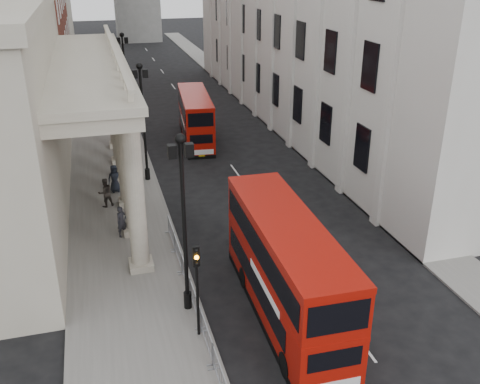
{
  "coord_description": "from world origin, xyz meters",
  "views": [
    {
      "loc": [
        -3.73,
        -16.18,
        14.86
      ],
      "look_at": [
        3.28,
        9.06,
        3.29
      ],
      "focal_mm": 40.0,
      "sensor_mm": 36.0,
      "label": 1
    }
  ],
  "objects_px": {
    "lamp_post_north": "(125,71)",
    "lamp_post_mid": "(143,115)",
    "pedestrian_a": "(122,221)",
    "pedestrian_c": "(115,179)",
    "bus_far": "(195,117)",
    "pedestrian_b": "(105,193)",
    "lamp_post_south": "(184,213)",
    "bus_near": "(286,267)",
    "traffic_light": "(197,275)"
  },
  "relations": [
    {
      "from": "traffic_light",
      "to": "pedestrian_b",
      "type": "xyz_separation_m",
      "value": [
        -3.19,
        14.12,
        -2.02
      ]
    },
    {
      "from": "bus_near",
      "to": "lamp_post_south",
      "type": "bearing_deg",
      "value": 161.9
    },
    {
      "from": "pedestrian_c",
      "to": "lamp_post_mid",
      "type": "bearing_deg",
      "value": 24.98
    },
    {
      "from": "lamp_post_north",
      "to": "pedestrian_b",
      "type": "bearing_deg",
      "value": -98.82
    },
    {
      "from": "pedestrian_a",
      "to": "bus_far",
      "type": "bearing_deg",
      "value": 30.35
    },
    {
      "from": "lamp_post_mid",
      "to": "pedestrian_a",
      "type": "height_order",
      "value": "lamp_post_mid"
    },
    {
      "from": "bus_near",
      "to": "traffic_light",
      "type": "bearing_deg",
      "value": -170.83
    },
    {
      "from": "lamp_post_south",
      "to": "bus_near",
      "type": "xyz_separation_m",
      "value": [
        4.15,
        -1.45,
        -2.46
      ]
    },
    {
      "from": "lamp_post_north",
      "to": "pedestrian_a",
      "type": "distance_m",
      "value": 24.66
    },
    {
      "from": "lamp_post_north",
      "to": "pedestrian_b",
      "type": "xyz_separation_m",
      "value": [
        -3.09,
        -19.9,
        -3.83
      ]
    },
    {
      "from": "lamp_post_south",
      "to": "bus_far",
      "type": "relative_size",
      "value": 0.85
    },
    {
      "from": "bus_far",
      "to": "pedestrian_a",
      "type": "relative_size",
      "value": 5.28
    },
    {
      "from": "lamp_post_mid",
      "to": "pedestrian_b",
      "type": "relative_size",
      "value": 4.33
    },
    {
      "from": "traffic_light",
      "to": "bus_far",
      "type": "xyz_separation_m",
      "value": [
        5.06,
        26.09,
        -0.95
      ]
    },
    {
      "from": "bus_far",
      "to": "lamp_post_south",
      "type": "bearing_deg",
      "value": -96.35
    },
    {
      "from": "pedestrian_b",
      "to": "pedestrian_a",
      "type": "bearing_deg",
      "value": 78.46
    },
    {
      "from": "pedestrian_b",
      "to": "pedestrian_c",
      "type": "relative_size",
      "value": 1.0
    },
    {
      "from": "lamp_post_south",
      "to": "bus_near",
      "type": "relative_size",
      "value": 0.76
    },
    {
      "from": "lamp_post_mid",
      "to": "lamp_post_south",
      "type": "bearing_deg",
      "value": -90.0
    },
    {
      "from": "bus_near",
      "to": "pedestrian_a",
      "type": "height_order",
      "value": "bus_near"
    },
    {
      "from": "traffic_light",
      "to": "bus_far",
      "type": "bearing_deg",
      "value": 79.02
    },
    {
      "from": "bus_far",
      "to": "pedestrian_b",
      "type": "relative_size",
      "value": 5.07
    },
    {
      "from": "lamp_post_south",
      "to": "bus_far",
      "type": "bearing_deg",
      "value": 77.9
    },
    {
      "from": "lamp_post_north",
      "to": "pedestrian_b",
      "type": "height_order",
      "value": "lamp_post_north"
    },
    {
      "from": "lamp_post_mid",
      "to": "pedestrian_c",
      "type": "xyz_separation_m",
      "value": [
        -2.37,
        -1.65,
        -3.83
      ]
    },
    {
      "from": "bus_near",
      "to": "pedestrian_c",
      "type": "bearing_deg",
      "value": 113.61
    },
    {
      "from": "lamp_post_mid",
      "to": "lamp_post_north",
      "type": "xyz_separation_m",
      "value": [
        0.0,
        16.0,
        0.0
      ]
    },
    {
      "from": "pedestrian_b",
      "to": "lamp_post_south",
      "type": "bearing_deg",
      "value": 83.32
    },
    {
      "from": "traffic_light",
      "to": "pedestrian_a",
      "type": "distance_m",
      "value": 10.3
    },
    {
      "from": "lamp_post_south",
      "to": "pedestrian_b",
      "type": "distance_m",
      "value": 13.07
    },
    {
      "from": "lamp_post_south",
      "to": "bus_far",
      "type": "distance_m",
      "value": 24.78
    },
    {
      "from": "lamp_post_mid",
      "to": "pedestrian_b",
      "type": "xyz_separation_m",
      "value": [
        -3.09,
        -3.9,
        -3.83
      ]
    },
    {
      "from": "lamp_post_north",
      "to": "lamp_post_mid",
      "type": "bearing_deg",
      "value": -90.0
    },
    {
      "from": "bus_near",
      "to": "lamp_post_mid",
      "type": "bearing_deg",
      "value": 104.57
    },
    {
      "from": "lamp_post_mid",
      "to": "pedestrian_b",
      "type": "height_order",
      "value": "lamp_post_mid"
    },
    {
      "from": "traffic_light",
      "to": "pedestrian_b",
      "type": "relative_size",
      "value": 2.24
    },
    {
      "from": "bus_near",
      "to": "pedestrian_a",
      "type": "distance_m",
      "value": 11.37
    },
    {
      "from": "lamp_post_mid",
      "to": "lamp_post_north",
      "type": "distance_m",
      "value": 16.0
    },
    {
      "from": "lamp_post_south",
      "to": "bus_far",
      "type": "xyz_separation_m",
      "value": [
        5.16,
        24.08,
        -2.75
      ]
    },
    {
      "from": "bus_near",
      "to": "bus_far",
      "type": "relative_size",
      "value": 1.12
    },
    {
      "from": "lamp_post_south",
      "to": "pedestrian_a",
      "type": "height_order",
      "value": "lamp_post_south"
    },
    {
      "from": "lamp_post_south",
      "to": "lamp_post_north",
      "type": "height_order",
      "value": "same"
    },
    {
      "from": "pedestrian_a",
      "to": "pedestrian_c",
      "type": "relative_size",
      "value": 0.96
    },
    {
      "from": "pedestrian_b",
      "to": "bus_near",
      "type": "bearing_deg",
      "value": 97.09
    },
    {
      "from": "bus_near",
      "to": "pedestrian_c",
      "type": "relative_size",
      "value": 5.68
    },
    {
      "from": "traffic_light",
      "to": "pedestrian_a",
      "type": "bearing_deg",
      "value": 104.14
    },
    {
      "from": "lamp_post_mid",
      "to": "bus_far",
      "type": "xyz_separation_m",
      "value": [
        5.16,
        8.08,
        -2.75
      ]
    },
    {
      "from": "lamp_post_mid",
      "to": "lamp_post_north",
      "type": "relative_size",
      "value": 1.0
    },
    {
      "from": "lamp_post_mid",
      "to": "bus_near",
      "type": "bearing_deg",
      "value": -76.63
    },
    {
      "from": "bus_near",
      "to": "pedestrian_a",
      "type": "xyz_separation_m",
      "value": [
        -6.51,
        9.22,
        -1.41
      ]
    }
  ]
}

